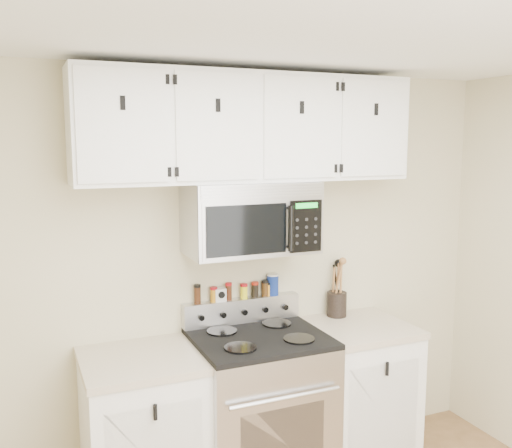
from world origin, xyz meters
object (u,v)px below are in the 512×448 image
(microwave, at_px, (251,218))
(salt_canister, at_px, (273,284))
(range, at_px, (259,410))
(utensil_crock, at_px, (337,302))

(microwave, distance_m, salt_canister, 0.53)
(range, bearing_deg, salt_canister, 52.77)
(range, distance_m, salt_canister, 0.77)
(microwave, relative_size, utensil_crock, 2.00)
(microwave, relative_size, salt_canister, 5.60)
(range, distance_m, microwave, 1.15)
(utensil_crock, distance_m, salt_canister, 0.47)
(salt_canister, bearing_deg, range, -127.23)
(salt_canister, bearing_deg, microwave, -144.00)
(utensil_crock, height_order, salt_canister, utensil_crock)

